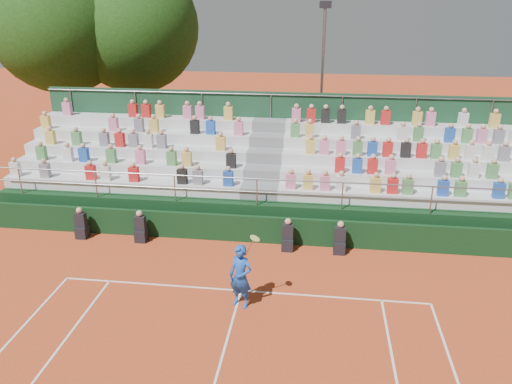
# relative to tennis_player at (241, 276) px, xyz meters

# --- Properties ---
(ground) EXTENTS (90.00, 90.00, 0.00)m
(ground) POSITION_rel_tennis_player_xyz_m (-0.12, 0.74, -0.94)
(ground) COLOR #BD451F
(ground) RESTS_ON ground
(courtside_wall) EXTENTS (20.00, 0.15, 1.00)m
(courtside_wall) POSITION_rel_tennis_player_xyz_m (-0.12, 3.94, -0.44)
(courtside_wall) COLOR black
(courtside_wall) RESTS_ON ground
(line_officials) EXTENTS (9.62, 0.40, 1.19)m
(line_officials) POSITION_rel_tennis_player_xyz_m (-1.66, 3.49, -0.47)
(line_officials) COLOR black
(line_officials) RESTS_ON ground
(grandstand) EXTENTS (20.00, 5.20, 4.40)m
(grandstand) POSITION_rel_tennis_player_xyz_m (-0.09, 7.18, 0.14)
(grandstand) COLOR black
(grandstand) RESTS_ON ground
(tennis_player) EXTENTS (0.93, 0.66, 2.22)m
(tennis_player) POSITION_rel_tennis_player_xyz_m (0.00, 0.00, 0.00)
(tennis_player) COLOR #184CB4
(tennis_player) RESTS_ON ground
(tree_west) EXTENTS (7.33, 7.33, 10.61)m
(tree_west) POSITION_rel_tennis_player_xyz_m (-11.68, 13.96, 5.99)
(tree_west) COLOR #3D2A16
(tree_west) RESTS_ON ground
(tree_east) EXTENTS (6.94, 6.94, 10.11)m
(tree_east) POSITION_rel_tennis_player_xyz_m (-8.14, 15.16, 5.68)
(tree_east) COLOR #3D2A16
(tree_east) RESTS_ON ground
(floodlight_mast) EXTENTS (0.60, 0.25, 7.97)m
(floodlight_mast) POSITION_rel_tennis_player_xyz_m (2.01, 14.72, 3.71)
(floodlight_mast) COLOR gray
(floodlight_mast) RESTS_ON ground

